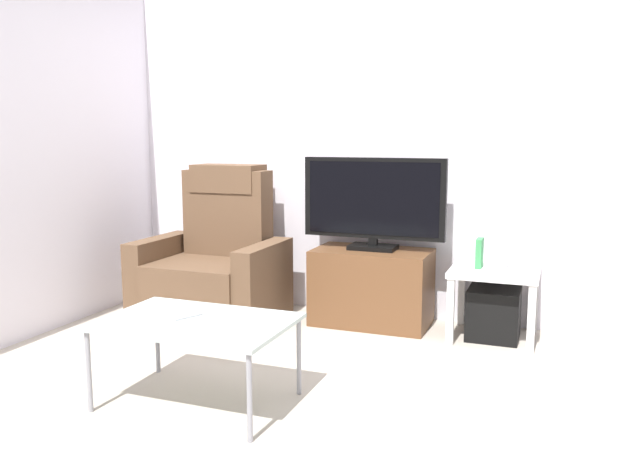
# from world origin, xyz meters

# --- Properties ---
(ground_plane) EXTENTS (6.40, 6.40, 0.00)m
(ground_plane) POSITION_xyz_m (0.00, 0.00, 0.00)
(ground_plane) COLOR #B2A899
(wall_back) EXTENTS (6.40, 0.06, 2.60)m
(wall_back) POSITION_xyz_m (0.00, 1.13, 1.30)
(wall_back) COLOR silver
(wall_back) RESTS_ON ground
(wall_side) EXTENTS (0.06, 4.48, 2.60)m
(wall_side) POSITION_xyz_m (-1.88, 0.00, 1.30)
(wall_side) COLOR silver
(wall_side) RESTS_ON ground
(tv_stand) EXTENTS (0.79, 0.45, 0.52)m
(tv_stand) POSITION_xyz_m (0.11, 0.84, 0.26)
(tv_stand) COLOR brown
(tv_stand) RESTS_ON ground
(television) EXTENTS (0.98, 0.20, 0.63)m
(television) POSITION_xyz_m (0.11, 0.86, 0.85)
(television) COLOR black
(television) RESTS_ON tv_stand
(recliner_armchair) EXTENTS (0.98, 0.78, 1.08)m
(recliner_armchair) POSITION_xyz_m (-0.99, 0.63, 0.37)
(recliner_armchair) COLOR brown
(recliner_armchair) RESTS_ON ground
(side_table) EXTENTS (0.54, 0.54, 0.46)m
(side_table) POSITION_xyz_m (0.93, 0.82, 0.39)
(side_table) COLOR white
(side_table) RESTS_ON ground
(subwoofer_box) EXTENTS (0.32, 0.32, 0.32)m
(subwoofer_box) POSITION_xyz_m (0.93, 0.82, 0.16)
(subwoofer_box) COLOR black
(subwoofer_box) RESTS_ON ground
(book_upright) EXTENTS (0.04, 0.13, 0.19)m
(book_upright) POSITION_xyz_m (0.83, 0.80, 0.55)
(book_upright) COLOR #388C4C
(book_upright) RESTS_ON side_table
(game_console) EXTENTS (0.07, 0.20, 0.23)m
(game_console) POSITION_xyz_m (0.97, 0.83, 0.58)
(game_console) COLOR white
(game_console) RESTS_ON side_table
(coffee_table) EXTENTS (0.90, 0.60, 0.42)m
(coffee_table) POSITION_xyz_m (-0.31, -0.72, 0.39)
(coffee_table) COLOR #B2C6C1
(coffee_table) RESTS_ON ground
(cell_phone) EXTENTS (0.13, 0.17, 0.01)m
(cell_phone) POSITION_xyz_m (-0.39, -0.69, 0.42)
(cell_phone) COLOR #B7B7BC
(cell_phone) RESTS_ON coffee_table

